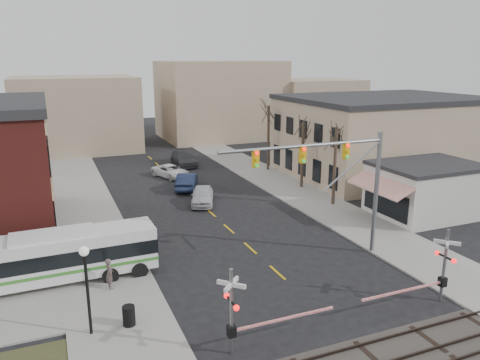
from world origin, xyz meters
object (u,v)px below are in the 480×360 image
object	(u,v)px
rr_crossing_east	(438,268)
street_lamp	(86,272)
car_b	(187,181)
trash_bin	(129,316)
car_c	(171,171)
rr_crossing_west	(241,311)
pedestrian_far	(87,249)
car_a	(202,195)
car_d	(184,158)
traffic_signal_mast	(339,171)
pedestrian_near	(110,274)
transit_bus	(55,257)

from	to	relation	value
rr_crossing_east	street_lamp	bearing A→B (deg)	167.56
street_lamp	car_b	distance (m)	25.16
car_b	rr_crossing_east	bearing A→B (deg)	125.03
trash_bin	car_c	world-z (taller)	car_c
rr_crossing_west	pedestrian_far	distance (m)	13.10
car_a	car_c	bearing A→B (deg)	111.03
car_d	car_b	bearing A→B (deg)	-103.30
car_c	pedestrian_far	size ratio (longest dim) A/B	2.62
traffic_signal_mast	car_c	bearing A→B (deg)	99.84
street_lamp	pedestrian_near	size ratio (longest dim) A/B	2.46
street_lamp	pedestrian_far	size ratio (longest dim) A/B	2.37
rr_crossing_east	car_d	world-z (taller)	rr_crossing_east
car_a	pedestrian_far	world-z (taller)	pedestrian_far
rr_crossing_east	trash_bin	bearing A→B (deg)	166.01
car_a	car_c	xyz separation A→B (m)	(-0.16, 10.40, -0.12)
transit_bus	car_b	bearing A→B (deg)	52.75
car_c	pedestrian_far	distance (m)	22.01
transit_bus	trash_bin	world-z (taller)	transit_bus
trash_bin	pedestrian_far	xyz separation A→B (m)	(-1.16, 8.13, 0.42)
rr_crossing_east	street_lamp	world-z (taller)	street_lamp
car_a	transit_bus	bearing A→B (deg)	-117.78
rr_crossing_west	rr_crossing_east	distance (m)	11.01
traffic_signal_mast	car_c	world-z (taller)	traffic_signal_mast
car_a	pedestrian_near	size ratio (longest dim) A/B	2.63
pedestrian_far	car_c	bearing A→B (deg)	14.16
car_b	pedestrian_near	xyz separation A→B (m)	(-9.71, -18.28, 0.18)
transit_bus	pedestrian_near	bearing A→B (deg)	-36.15
rr_crossing_east	pedestrian_far	distance (m)	20.24
transit_bus	car_c	xyz separation A→B (m)	(12.13, 21.51, -0.98)
transit_bus	street_lamp	bearing A→B (deg)	-78.24
traffic_signal_mast	car_c	xyz separation A→B (m)	(-4.29, 24.71, -5.12)
transit_bus	rr_crossing_west	size ratio (longest dim) A/B	2.01
street_lamp	traffic_signal_mast	bearing A→B (deg)	10.95
street_lamp	car_d	bearing A→B (deg)	67.19
car_c	street_lamp	bearing A→B (deg)	-133.68
trash_bin	pedestrian_far	bearing A→B (deg)	98.14
pedestrian_near	traffic_signal_mast	bearing A→B (deg)	-98.67
car_c	car_a	bearing A→B (deg)	-111.33
transit_bus	rr_crossing_east	xyz separation A→B (m)	(18.20, -9.86, 0.33)
rr_crossing_west	pedestrian_near	xyz separation A→B (m)	(-4.49, 7.91, -0.98)
trash_bin	car_b	size ratio (longest dim) A/B	0.20
traffic_signal_mast	rr_crossing_west	size ratio (longest dim) A/B	1.94
car_a	car_c	world-z (taller)	car_a
street_lamp	pedestrian_near	xyz separation A→B (m)	(1.42, 4.16, -2.20)
trash_bin	pedestrian_near	world-z (taller)	pedestrian_near
street_lamp	pedestrian_near	bearing A→B (deg)	71.21
rr_crossing_west	car_a	bearing A→B (deg)	76.32
trash_bin	rr_crossing_east	bearing A→B (deg)	-13.99
car_a	pedestrian_far	size ratio (longest dim) A/B	2.53
rr_crossing_west	car_b	size ratio (longest dim) A/B	1.14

